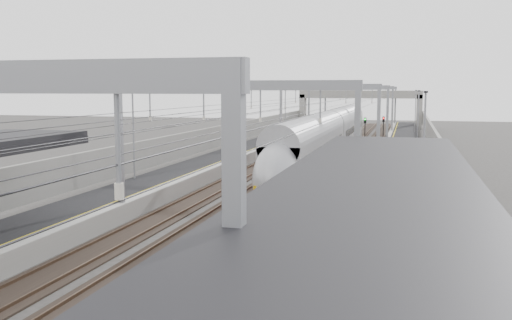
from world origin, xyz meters
The scene contains 13 objects.
platform_left centered at (-8.00, 45.00, 0.50)m, with size 4.00×120.00×1.00m, color black.
platform_right centered at (8.00, 45.00, 0.50)m, with size 4.00×120.00×1.00m, color black.
tracks centered at (0.00, 45.00, 0.05)m, with size 11.40×140.00×0.20m.
overhead_line centered at (0.00, 51.62, 6.14)m, with size 13.00×140.00×6.60m.
canopy_right centered at (8.03, 2.99, 5.09)m, with size 4.40×30.00×4.24m.
overbridge centered at (0.00, 100.00, 5.31)m, with size 22.00×2.20×6.90m.
wall_left centered at (-11.20, 45.00, 1.60)m, with size 0.30×120.00×3.20m, color gray.
wall_right centered at (11.20, 45.00, 1.60)m, with size 0.30×120.00×3.20m, color gray.
train centered at (1.50, 45.77, 2.03)m, with size 2.60×47.44×4.12m.
bench centered at (8.22, 8.23, 1.56)m, with size 1.13×1.86×0.94m.
signal_green centered at (-5.20, 64.03, 2.42)m, with size 0.32×0.32×3.48m.
signal_red_near centered at (3.20, 70.01, 2.42)m, with size 0.32×0.32×3.48m.
signal_red_far centered at (5.40, 73.65, 2.42)m, with size 0.32×0.32×3.48m.
Camera 1 is at (8.64, -5.57, 7.17)m, focal length 40.00 mm.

